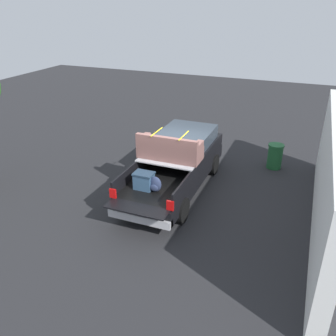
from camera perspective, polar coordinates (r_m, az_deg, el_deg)
ground_plane at (r=12.55m, az=1.03°, el=-3.45°), size 40.00×40.00×0.00m
pickup_truck at (r=12.43m, az=1.64°, el=1.09°), size 6.05×2.06×2.23m
building_facade at (r=10.76m, az=24.11°, el=-1.77°), size 8.82×0.36×3.09m
trash_can at (r=14.56m, az=16.68°, el=1.83°), size 0.60×0.60×0.98m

